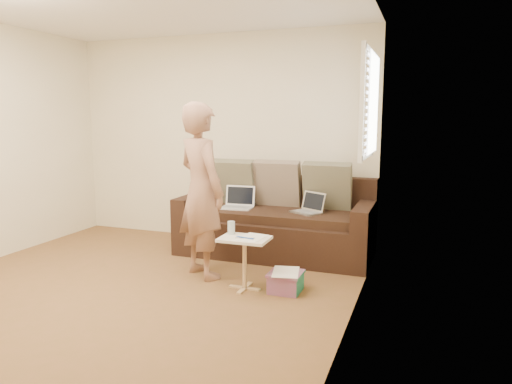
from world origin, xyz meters
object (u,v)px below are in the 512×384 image
(person, at_px, (201,191))
(side_table, at_px, (245,263))
(striped_box, at_px, (286,282))
(drinking_glass, at_px, (231,228))
(sofa, at_px, (275,218))
(laptop_white, at_px, (237,208))
(laptop_silver, at_px, (306,213))

(person, xyz_separation_m, side_table, (0.54, -0.22, -0.62))
(striped_box, bearing_deg, drinking_glass, 178.88)
(sofa, xyz_separation_m, laptop_white, (-0.45, -0.07, 0.10))
(laptop_silver, relative_size, person, 0.19)
(sofa, distance_m, side_table, 1.20)
(side_table, xyz_separation_m, drinking_glass, (-0.16, 0.08, 0.31))
(drinking_glass, bearing_deg, striped_box, -1.12)
(person, relative_size, drinking_glass, 14.38)
(sofa, xyz_separation_m, striped_box, (0.46, -1.11, -0.33))
(sofa, xyz_separation_m, person, (-0.46, -0.96, 0.44))
(side_table, bearing_deg, laptop_silver, 75.37)
(sofa, height_order, striped_box, sofa)
(side_table, bearing_deg, drinking_glass, 153.62)
(laptop_silver, xyz_separation_m, side_table, (-0.29, -1.13, -0.27))
(drinking_glass, bearing_deg, laptop_white, 109.75)
(laptop_white, bearing_deg, striped_box, -53.19)
(sofa, height_order, laptop_white, sofa)
(side_table, bearing_deg, sofa, 93.96)
(drinking_glass, bearing_deg, laptop_silver, 66.28)
(laptop_white, height_order, person, person)
(laptop_white, xyz_separation_m, drinking_glass, (0.37, -1.03, 0.03))
(person, height_order, drinking_glass, person)
(laptop_silver, bearing_deg, person, -102.37)
(person, xyz_separation_m, striped_box, (0.91, -0.15, -0.77))
(laptop_silver, height_order, striped_box, laptop_silver)
(person, bearing_deg, striped_box, -156.73)
(side_table, bearing_deg, person, 157.94)
(laptop_white, distance_m, drinking_glass, 1.10)
(sofa, relative_size, side_table, 4.48)
(person, distance_m, side_table, 0.85)
(laptop_white, height_order, side_table, laptop_white)
(sofa, xyz_separation_m, laptop_silver, (0.38, -0.06, 0.10))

